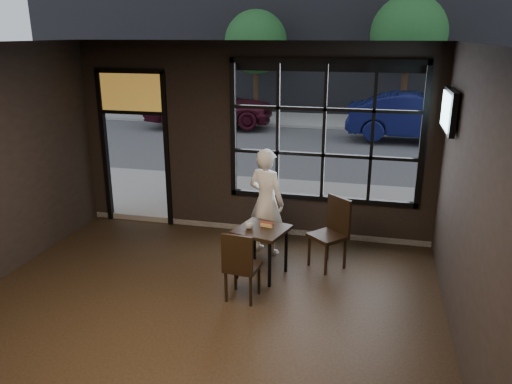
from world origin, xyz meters
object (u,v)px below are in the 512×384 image
(cafe_table, at_px, (262,252))
(chair_near, at_px, (243,264))
(navy_car, at_px, (418,117))
(man, at_px, (266,202))

(cafe_table, distance_m, chair_near, 0.70)
(navy_car, bearing_deg, cafe_table, 165.68)
(chair_near, bearing_deg, man, -83.73)
(cafe_table, relative_size, man, 0.43)
(cafe_table, xyz_separation_m, chair_near, (-0.09, -0.69, 0.12))
(cafe_table, distance_m, man, 0.94)
(man, height_order, navy_car, man)
(man, distance_m, navy_car, 9.58)
(cafe_table, bearing_deg, navy_car, 89.93)
(cafe_table, relative_size, chair_near, 0.76)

